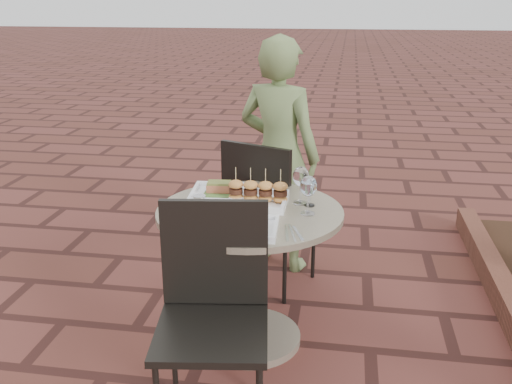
# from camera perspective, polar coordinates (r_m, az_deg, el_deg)

# --- Properties ---
(ground) EXTENTS (60.00, 60.00, 0.00)m
(ground) POSITION_cam_1_polar(r_m,az_deg,el_deg) (3.12, -4.59, -14.12)
(ground) COLOR #582823
(ground) RESTS_ON ground
(cafe_table) EXTENTS (0.90, 0.90, 0.73)m
(cafe_table) POSITION_cam_1_polar(r_m,az_deg,el_deg) (2.84, -0.60, -6.40)
(cafe_table) COLOR gray
(cafe_table) RESTS_ON ground
(chair_far) EXTENTS (0.57, 0.57, 0.93)m
(chair_far) POSITION_cam_1_polar(r_m,az_deg,el_deg) (3.33, 0.89, -1.24)
(chair_far) COLOR black
(chair_far) RESTS_ON ground
(chair_near) EXTENTS (0.50, 0.50, 0.93)m
(chair_near) POSITION_cam_1_polar(r_m,az_deg,el_deg) (2.34, -4.30, -10.49)
(chair_near) COLOR black
(chair_near) RESTS_ON ground
(diner) EXTENTS (0.63, 0.52, 1.49)m
(diner) POSITION_cam_1_polar(r_m,az_deg,el_deg) (3.61, 2.30, 3.66)
(diner) COLOR #5F723F
(diner) RESTS_ON ground
(plate_salmon) EXTENTS (0.30, 0.30, 0.08)m
(plate_salmon) POSITION_cam_1_polar(r_m,az_deg,el_deg) (2.92, -3.70, -0.00)
(plate_salmon) COLOR white
(plate_salmon) RESTS_ON cafe_table
(plate_sliders) EXTENTS (0.30, 0.29, 0.18)m
(plate_sliders) POSITION_cam_1_polar(r_m,az_deg,el_deg) (2.80, 0.20, -0.34)
(plate_sliders) COLOR white
(plate_sliders) RESTS_ON cafe_table
(plate_tuna) EXTENTS (0.27, 0.27, 0.03)m
(plate_tuna) POSITION_cam_1_polar(r_m,az_deg,el_deg) (2.49, -0.85, -3.60)
(plate_tuna) COLOR white
(plate_tuna) RESTS_ON cafe_table
(wine_glass_right) EXTENTS (0.08, 0.08, 0.19)m
(wine_glass_right) POSITION_cam_1_polar(r_m,az_deg,el_deg) (2.65, 5.27, 0.50)
(wine_glass_right) COLOR white
(wine_glass_right) RESTS_ON cafe_table
(wine_glass_mid) EXTENTS (0.08, 0.08, 0.19)m
(wine_glass_mid) POSITION_cam_1_polar(r_m,az_deg,el_deg) (2.79, 4.52, 1.46)
(wine_glass_mid) COLOR white
(wine_glass_mid) RESTS_ON cafe_table
(wine_glass_far) EXTENTS (0.06, 0.06, 0.15)m
(wine_glass_far) POSITION_cam_1_polar(r_m,az_deg,el_deg) (2.77, 5.42, 0.65)
(wine_glass_far) COLOR white
(wine_glass_far) RESTS_ON cafe_table
(steel_ramekin) EXTENTS (0.08, 0.08, 0.05)m
(steel_ramekin) POSITION_cam_1_polar(r_m,az_deg,el_deg) (2.81, -5.68, -0.81)
(steel_ramekin) COLOR silver
(steel_ramekin) RESTS_ON cafe_table
(cutlery_set) EXTENTS (0.14, 0.21, 0.00)m
(cutlery_set) POSITION_cam_1_polar(r_m,az_deg,el_deg) (2.47, 3.65, -4.11)
(cutlery_set) COLOR silver
(cutlery_set) RESTS_ON cafe_table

